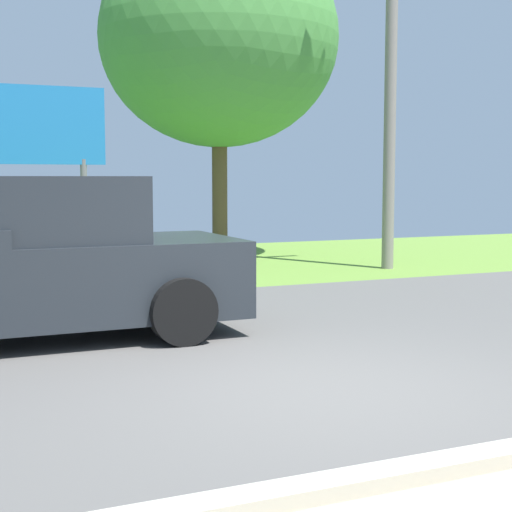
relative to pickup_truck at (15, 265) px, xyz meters
name	(u,v)px	position (x,y,z in m)	size (l,w,h in m)	color
ground_plane	(214,332)	(2.31, -0.27, -0.92)	(40.00, 22.00, 0.20)	#565451
pickup_truck	(15,265)	(0.00, 0.00, 0.00)	(5.20, 2.28, 1.88)	#23282D
utility_pole	(391,66)	(7.77, 4.17, 3.22)	(1.80, 0.24, 7.81)	gray
roadside_billboard	(32,139)	(0.89, 5.17, 1.68)	(2.60, 0.12, 3.50)	slate
tree_center_back	(219,38)	(5.47, 7.82, 4.20)	(5.52, 5.52, 7.59)	brown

